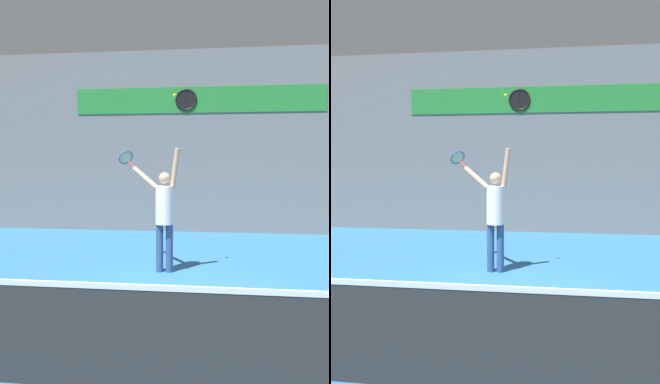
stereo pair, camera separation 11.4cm
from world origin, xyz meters
TOP-DOWN VIEW (x-y plane):
  - ground_plane at (0.00, 0.00)m, footprint 18.00×18.00m
  - back_wall at (0.00, 6.04)m, footprint 18.00×0.10m
  - sponsor_banner at (0.00, 5.98)m, footprint 6.77×0.02m
  - scoreboard_clock at (-0.32, 5.96)m, footprint 0.60×0.05m
  - court_net at (0.00, -1.36)m, footprint 8.59×0.07m
  - tennis_player at (-0.49, 2.16)m, footprint 0.96×0.59m
  - tennis_racket at (-1.29, 2.76)m, footprint 0.40×0.41m
  - tennis_ball at (-0.29, 2.06)m, footprint 0.07×0.07m

SIDE VIEW (x-z plane):
  - ground_plane at x=0.00m, z-range 0.00..0.00m
  - court_net at x=0.00m, z-range -0.03..1.03m
  - tennis_player at x=-0.49m, z-range 0.00..2.21m
  - tennis_racket at x=-1.29m, z-range 1.87..2.21m
  - back_wall at x=0.00m, z-range 0.00..5.00m
  - tennis_ball at x=-0.29m, z-range 3.07..3.13m
  - sponsor_banner at x=0.00m, z-range 3.29..3.99m
  - scoreboard_clock at x=-0.32m, z-range 3.35..3.94m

